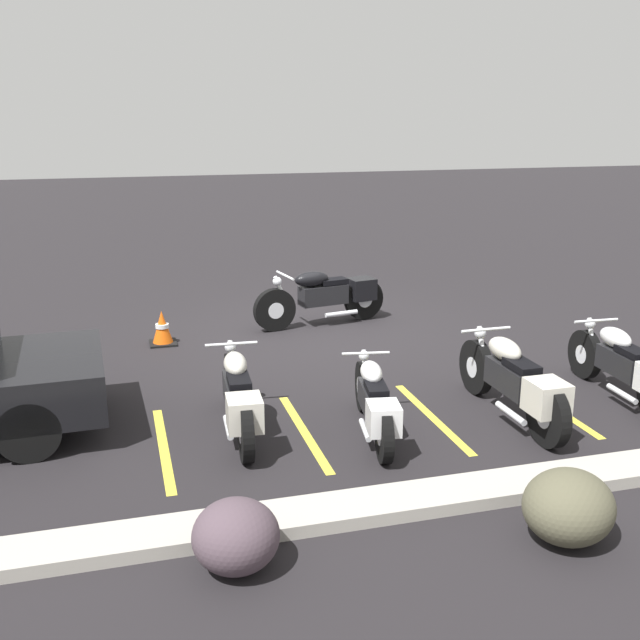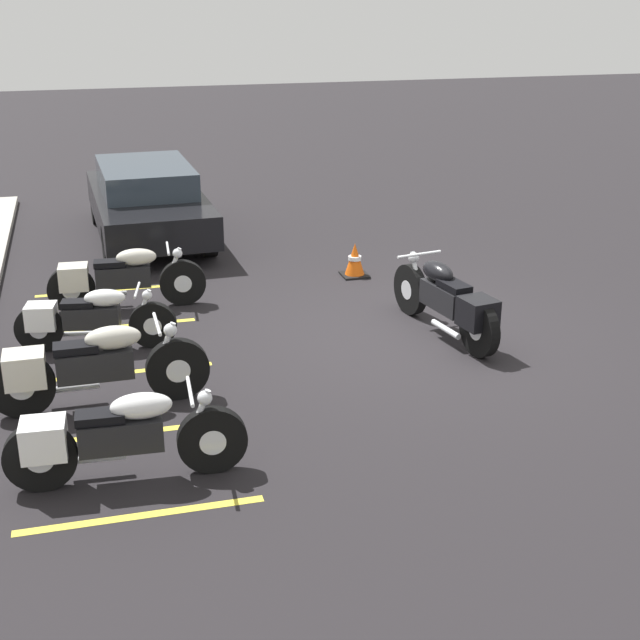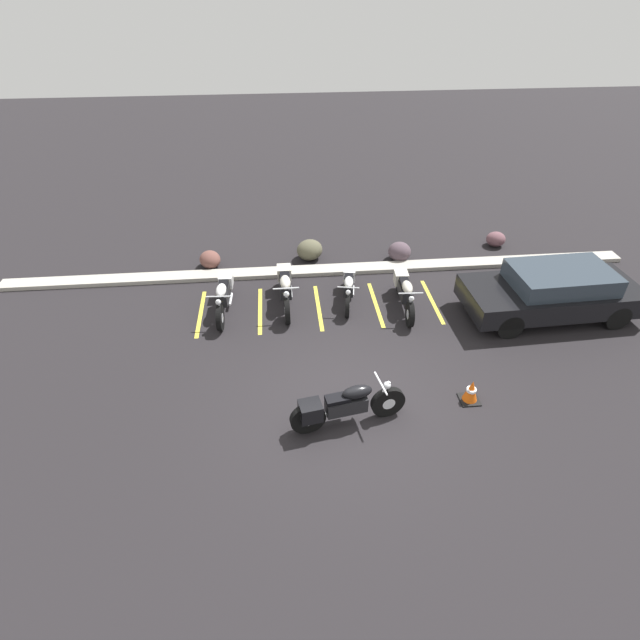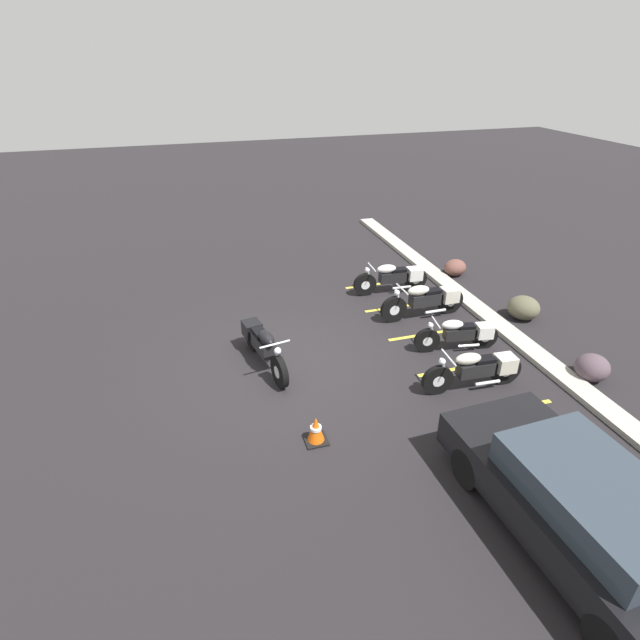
# 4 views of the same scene
# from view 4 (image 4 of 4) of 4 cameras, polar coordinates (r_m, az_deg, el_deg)

# --- Properties ---
(ground) EXTENTS (60.00, 60.00, 0.00)m
(ground) POSITION_cam_4_polar(r_m,az_deg,el_deg) (10.97, -4.21, -5.09)
(ground) COLOR black
(motorcycle_black_featured) EXTENTS (2.29, 0.79, 0.91)m
(motorcycle_black_featured) POSITION_cam_4_polar(r_m,az_deg,el_deg) (10.81, -6.58, -2.77)
(motorcycle_black_featured) COLOR black
(motorcycle_black_featured) RESTS_ON ground
(parked_bike_0) EXTENTS (0.60, 2.16, 0.85)m
(parked_bike_0) POSITION_cam_4_polar(r_m,az_deg,el_deg) (14.14, 8.52, 4.85)
(parked_bike_0) COLOR black
(parked_bike_0) RESTS_ON ground
(parked_bike_1) EXTENTS (0.64, 2.28, 0.90)m
(parked_bike_1) POSITION_cam_4_polar(r_m,az_deg,el_deg) (12.93, 12.15, 2.29)
(parked_bike_1) COLOR black
(parked_bike_1) RESTS_ON ground
(parked_bike_2) EXTENTS (0.66, 1.94, 0.77)m
(parked_bike_2) POSITION_cam_4_polar(r_m,az_deg,el_deg) (11.71, 15.82, -1.53)
(parked_bike_2) COLOR black
(parked_bike_2) RESTS_ON ground
(parked_bike_3) EXTENTS (0.60, 2.14, 0.84)m
(parked_bike_3) POSITION_cam_4_polar(r_m,az_deg,el_deg) (10.50, 17.61, -5.35)
(parked_bike_3) COLOR black
(parked_bike_3) RESTS_ON ground
(car_black) EXTENTS (4.37, 1.97, 1.29)m
(car_black) POSITION_cam_4_polar(r_m,az_deg,el_deg) (7.95, 27.91, -18.45)
(car_black) COLOR black
(car_black) RESTS_ON ground
(concrete_curb) EXTENTS (18.00, 0.50, 0.12)m
(concrete_curb) POSITION_cam_4_polar(r_m,az_deg,el_deg) (13.06, 19.94, -0.69)
(concrete_curb) COLOR #A8A399
(concrete_curb) RESTS_ON ground
(landscape_rock_0) EXTENTS (0.78, 0.79, 0.56)m
(landscape_rock_0) POSITION_cam_4_polar(r_m,az_deg,el_deg) (11.78, 28.67, -4.79)
(landscape_rock_0) COLOR #4E3F48
(landscape_rock_0) RESTS_ON ground
(landscape_rock_1) EXTENTS (0.78, 0.85, 0.49)m
(landscape_rock_1) POSITION_cam_4_polar(r_m,az_deg,el_deg) (15.70, 15.17, 5.81)
(landscape_rock_1) COLOR brown
(landscape_rock_1) RESTS_ON ground
(landscape_rock_2) EXTENTS (1.07, 1.06, 0.60)m
(landscape_rock_2) POSITION_cam_4_polar(r_m,az_deg,el_deg) (13.64, 22.24, 1.30)
(landscape_rock_2) COLOR brown
(landscape_rock_2) RESTS_ON ground
(traffic_cone) EXTENTS (0.40, 0.40, 0.52)m
(traffic_cone) POSITION_cam_4_polar(r_m,az_deg,el_deg) (8.89, -0.47, -12.45)
(traffic_cone) COLOR black
(traffic_cone) RESTS_ON ground
(stall_line_0) EXTENTS (0.10, 2.10, 0.00)m
(stall_line_0) POSITION_cam_4_polar(r_m,az_deg,el_deg) (14.77, 6.83, 4.14)
(stall_line_0) COLOR gold
(stall_line_0) RESTS_ON ground
(stall_line_1) EXTENTS (0.10, 2.10, 0.00)m
(stall_line_1) POSITION_cam_4_polar(r_m,az_deg,el_deg) (13.53, 9.33, 1.56)
(stall_line_1) COLOR gold
(stall_line_1) RESTS_ON ground
(stall_line_2) EXTENTS (0.10, 2.10, 0.00)m
(stall_line_2) POSITION_cam_4_polar(r_m,az_deg,el_deg) (12.36, 12.32, -1.54)
(stall_line_2) COLOR gold
(stall_line_2) RESTS_ON ground
(stall_line_3) EXTENTS (0.10, 2.10, 0.00)m
(stall_line_3) POSITION_cam_4_polar(r_m,az_deg,el_deg) (11.27, 15.92, -5.26)
(stall_line_3) COLOR gold
(stall_line_3) RESTS_ON ground
(stall_line_4) EXTENTS (0.10, 2.10, 0.00)m
(stall_line_4) POSITION_cam_4_polar(r_m,az_deg,el_deg) (10.29, 20.31, -9.69)
(stall_line_4) COLOR gold
(stall_line_4) RESTS_ON ground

